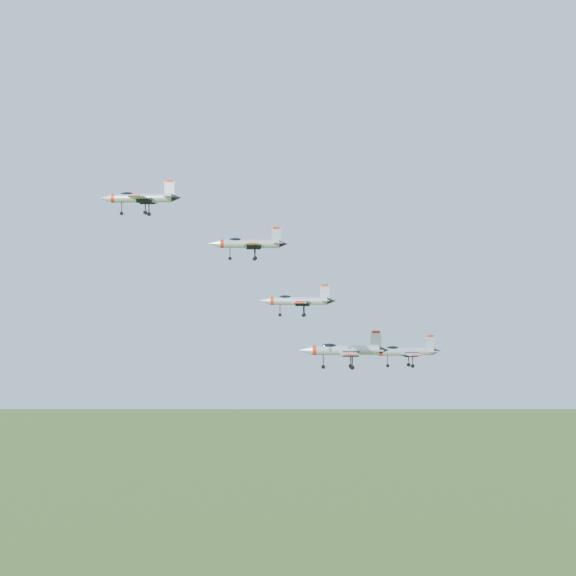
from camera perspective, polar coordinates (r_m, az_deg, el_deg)
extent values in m
cylinder|color=#B2B5BF|center=(135.68, -10.36, 6.31)|extent=(10.24, 4.05, 1.47)
cone|color=#B2B5BF|center=(137.32, -12.85, 6.24)|extent=(2.35, 1.95, 1.47)
cone|color=black|center=(134.35, -7.91, 6.38)|extent=(1.86, 1.62, 1.25)
ellipsoid|color=black|center=(136.38, -11.38, 6.52)|extent=(2.68, 1.67, 0.94)
cube|color=#B2B5BF|center=(132.54, -10.60, 6.35)|extent=(3.80, 5.49, 0.16)
cube|color=#B2B5BF|center=(138.65, -9.94, 6.05)|extent=(3.80, 5.49, 0.16)
cube|color=#B2B5BF|center=(134.80, -8.43, 7.01)|extent=(1.68, 0.57, 2.38)
cube|color=red|center=(134.96, -8.43, 7.54)|extent=(1.25, 0.47, 0.40)
cylinder|color=#B2B5BF|center=(131.79, -2.74, 3.16)|extent=(9.78, 2.36, 1.40)
cone|color=#B2B5BF|center=(131.67, -5.28, 3.17)|extent=(2.07, 1.59, 1.40)
cone|color=black|center=(132.15, -0.32, 3.15)|extent=(1.62, 1.33, 1.19)
ellipsoid|color=black|center=(131.74, -3.77, 3.39)|extent=(2.46, 1.24, 0.89)
cube|color=#B2B5BF|center=(128.78, -2.59, 3.12)|extent=(2.94, 4.96, 0.15)
cube|color=#B2B5BF|center=(134.79, -2.71, 2.97)|extent=(2.94, 4.96, 0.15)
cube|color=#B2B5BF|center=(132.15, -0.83, 3.78)|extent=(1.62, 0.29, 2.26)
cube|color=red|center=(132.24, -0.83, 4.29)|extent=(1.19, 0.27, 0.38)
cylinder|color=#B2B5BF|center=(111.50, 0.78, -0.92)|extent=(7.94, 3.14, 1.14)
cone|color=#B2B5BF|center=(111.86, -1.65, -0.92)|extent=(1.82, 1.51, 1.14)
cone|color=black|center=(111.34, 3.13, -0.92)|extent=(1.44, 1.26, 0.97)
ellipsoid|color=black|center=(111.62, -0.22, -0.70)|extent=(2.08, 1.29, 0.73)
cube|color=#B2B5BF|center=(109.03, 0.80, -1.05)|extent=(2.95, 4.26, 0.12)
cube|color=#B2B5BF|center=(113.95, 0.93, -1.02)|extent=(2.95, 4.26, 0.12)
cube|color=#B2B5BF|center=(111.35, 2.63, -0.31)|extent=(1.30, 0.44, 1.85)
cube|color=red|center=(111.36, 2.63, 0.19)|extent=(0.97, 0.37, 0.31)
cylinder|color=#B2B5BF|center=(139.46, 8.38, -4.49)|extent=(9.69, 1.82, 1.39)
cone|color=#B2B5BF|center=(137.90, 6.07, -4.54)|extent=(1.99, 1.48, 1.39)
cone|color=black|center=(141.16, 10.55, -4.44)|extent=(1.55, 1.25, 1.18)
ellipsoid|color=black|center=(138.76, 7.44, -4.29)|extent=(2.40, 1.11, 0.88)
cube|color=#B2B5BF|center=(136.68, 8.83, -4.69)|extent=(2.67, 4.82, 0.15)
cube|color=#B2B5BF|center=(142.40, 8.11, -4.51)|extent=(2.67, 4.82, 0.15)
cube|color=#B2B5BF|center=(140.69, 10.09, -3.86)|extent=(1.61, 0.20, 2.25)
cube|color=red|center=(140.62, 10.09, -3.38)|extent=(1.18, 0.20, 0.37)
cylinder|color=#B2B5BF|center=(122.81, 4.11, -4.43)|extent=(10.32, 3.21, 1.48)
cone|color=#B2B5BF|center=(122.42, 1.25, -4.44)|extent=(2.27, 1.81, 1.48)
cone|color=black|center=(123.48, 6.85, -4.41)|extent=(1.78, 1.51, 1.25)
ellipsoid|color=black|center=(122.58, 2.95, -4.18)|extent=(2.64, 1.48, 0.94)
cube|color=#B2B5BF|center=(119.70, 4.36, -4.67)|extent=(3.43, 5.37, 0.16)
cube|color=#B2B5BF|center=(126.01, 4.09, -4.46)|extent=(3.43, 5.37, 0.16)
cube|color=#B2B5BF|center=(123.22, 6.27, -3.70)|extent=(1.70, 0.43, 2.38)
cube|color=red|center=(123.15, 6.27, -3.12)|extent=(1.26, 0.37, 0.40)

